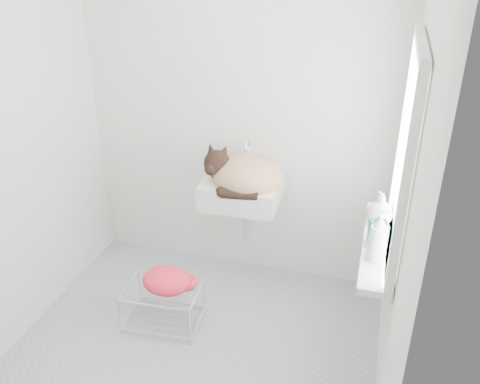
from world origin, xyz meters
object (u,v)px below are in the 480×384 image
(cat, at_px, (244,175))
(bottle_c, at_px, (378,224))
(bottle_a, at_px, (375,259))
(bottle_b, at_px, (376,244))
(wire_rack, at_px, (163,304))
(sink, at_px, (243,180))

(cat, height_order, bottle_c, cat)
(bottle_a, bearing_deg, bottle_b, 90.00)
(bottle_b, bearing_deg, bottle_c, 90.00)
(bottle_a, bearing_deg, bottle_c, 90.00)
(cat, xyz_separation_m, wire_rack, (-0.39, -0.53, -0.74))
(sink, bearing_deg, bottle_a, -38.66)
(cat, relative_size, bottle_a, 2.52)
(sink, distance_m, bottle_c, 0.96)
(sink, xyz_separation_m, cat, (0.01, -0.02, 0.04))
(sink, xyz_separation_m, bottle_b, (0.89, -0.57, 0.00))
(cat, distance_m, wire_rack, 0.99)
(bottle_a, distance_m, bottle_c, 0.37)
(sink, height_order, cat, cat)
(cat, relative_size, wire_rack, 1.19)
(sink, bearing_deg, bottle_c, -21.27)
(bottle_a, height_order, bottle_b, bottle_a)
(wire_rack, height_order, bottle_b, bottle_b)
(wire_rack, bearing_deg, bottle_c, 9.08)
(sink, xyz_separation_m, bottle_a, (0.89, -0.71, 0.00))
(cat, height_order, wire_rack, cat)
(wire_rack, height_order, bottle_a, bottle_a)
(wire_rack, xyz_separation_m, bottle_a, (1.27, -0.16, 0.70))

